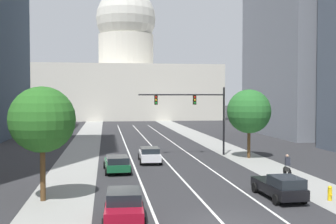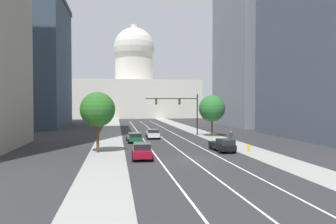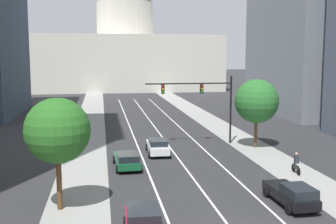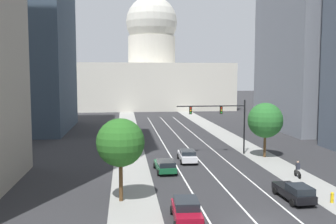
% 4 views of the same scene
% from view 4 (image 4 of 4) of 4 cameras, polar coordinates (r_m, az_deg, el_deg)
% --- Properties ---
extents(ground_plane, '(400.00, 400.00, 0.00)m').
position_cam_4_polar(ground_plane, '(66.00, 1.36, -3.56)').
color(ground_plane, '#2B2B2D').
extents(sidewalk_left, '(3.98, 130.00, 0.01)m').
position_cam_4_polar(sidewalk_left, '(60.44, -5.89, -4.41)').
color(sidewalk_left, gray).
rests_on(sidewalk_left, ground).
extents(sidewalk_right, '(3.98, 130.00, 0.01)m').
position_cam_4_polar(sidewalk_right, '(62.92, 9.61, -4.07)').
color(sidewalk_right, gray).
rests_on(sidewalk_right, ground).
extents(lane_stripe_left, '(0.16, 90.00, 0.01)m').
position_cam_4_polar(lane_stripe_left, '(50.95, 0.14, -6.22)').
color(lane_stripe_left, white).
rests_on(lane_stripe_left, ground).
extents(lane_stripe_center, '(0.16, 90.00, 0.01)m').
position_cam_4_polar(lane_stripe_center, '(51.42, 3.70, -6.12)').
color(lane_stripe_center, white).
rests_on(lane_stripe_center, ground).
extents(lane_stripe_right, '(0.16, 90.00, 0.01)m').
position_cam_4_polar(lane_stripe_right, '(52.08, 7.19, -6.00)').
color(lane_stripe_right, white).
rests_on(lane_stripe_right, ground).
extents(office_tower_far_left, '(14.76, 24.22, 30.66)m').
position_cam_4_polar(office_tower_far_left, '(76.85, -20.10, 8.87)').
color(office_tower_far_left, '#334251').
rests_on(office_tower_far_left, ground).
extents(office_tower_far_right, '(15.70, 23.85, 47.91)m').
position_cam_4_polar(office_tower_far_right, '(79.54, 21.32, 14.96)').
color(office_tower_far_right, gray).
rests_on(office_tower_far_right, ground).
extents(capitol_building, '(48.52, 28.88, 37.04)m').
position_cam_4_polar(capitol_building, '(123.81, -2.45, 5.93)').
color(capitol_building, beige).
rests_on(capitol_building, ground).
extents(car_black, '(2.06, 4.77, 1.52)m').
position_cam_4_polar(car_black, '(33.52, 18.56, -11.32)').
color(car_black, black).
rests_on(car_black, ground).
extents(car_crimson, '(2.20, 4.40, 1.57)m').
position_cam_4_polar(car_crimson, '(27.69, 2.78, -14.53)').
color(car_crimson, maroon).
rests_on(car_crimson, ground).
extents(car_green, '(2.23, 4.82, 1.40)m').
position_cam_4_polar(car_green, '(40.94, -0.42, -8.05)').
color(car_green, '#14512D').
rests_on(car_green, ground).
extents(car_white, '(2.15, 4.84, 1.44)m').
position_cam_4_polar(car_white, '(45.93, 2.91, -6.55)').
color(car_white, silver).
rests_on(car_white, ground).
extents(traffic_signal_mast, '(9.14, 0.39, 7.17)m').
position_cam_4_polar(traffic_signal_mast, '(50.16, 8.36, -0.64)').
color(traffic_signal_mast, black).
rests_on(traffic_signal_mast, ground).
extents(fire_hydrant, '(0.26, 0.35, 0.91)m').
position_cam_4_polar(fire_hydrant, '(34.20, 23.48, -11.70)').
color(fire_hydrant, yellow).
rests_on(fire_hydrant, ground).
extents(cyclist, '(0.38, 1.70, 1.72)m').
position_cam_4_polar(cyclist, '(40.96, 18.96, -8.18)').
color(cyclist, black).
rests_on(cyclist, ground).
extents(street_tree_mid_right, '(4.44, 4.44, 6.95)m').
position_cam_4_polar(street_tree_mid_right, '(49.38, 14.45, -1.23)').
color(street_tree_mid_right, '#51381E').
rests_on(street_tree_mid_right, ground).
extents(street_tree_mid_left, '(3.96, 3.96, 6.87)m').
position_cam_4_polar(street_tree_mid_left, '(31.13, -7.18, -4.61)').
color(street_tree_mid_left, '#51381E').
rests_on(street_tree_mid_left, ground).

